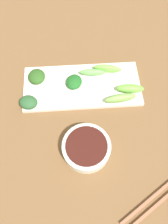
# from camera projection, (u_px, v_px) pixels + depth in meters

# --- Properties ---
(tabletop) EXTENTS (2.10, 2.10, 0.02)m
(tabletop) POSITION_uv_depth(u_px,v_px,m) (89.00, 110.00, 0.71)
(tabletop) COLOR brown
(tabletop) RESTS_ON ground
(sauce_bowl) EXTENTS (0.13, 0.13, 0.04)m
(sauce_bowl) POSITION_uv_depth(u_px,v_px,m) (86.00, 148.00, 0.62)
(sauce_bowl) COLOR silver
(sauce_bowl) RESTS_ON tabletop
(serving_plate) EXTENTS (0.17, 0.37, 0.01)m
(serving_plate) POSITION_uv_depth(u_px,v_px,m) (82.00, 86.00, 0.73)
(serving_plate) COLOR silver
(serving_plate) RESTS_ON tabletop
(broccoli_stalk_0) EXTENTS (0.04, 0.10, 0.03)m
(broccoli_stalk_0) POSITION_uv_depth(u_px,v_px,m) (120.00, 98.00, 0.69)
(broccoli_stalk_0) COLOR #76A64E
(broccoli_stalk_0) RESTS_ON serving_plate
(broccoli_leafy_1) EXTENTS (0.07, 0.06, 0.03)m
(broccoli_leafy_1) POSITION_uv_depth(u_px,v_px,m) (74.00, 82.00, 0.72)
(broccoli_leafy_1) COLOR #1D5C20
(broccoli_leafy_1) RESTS_ON serving_plate
(broccoli_stalk_2) EXTENTS (0.03, 0.09, 0.02)m
(broccoli_stalk_2) POSITION_uv_depth(u_px,v_px,m) (92.00, 72.00, 0.74)
(broccoli_stalk_2) COLOR #69AC56
(broccoli_stalk_2) RESTS_ON serving_plate
(broccoli_stalk_3) EXTENTS (0.04, 0.09, 0.03)m
(broccoli_stalk_3) POSITION_uv_depth(u_px,v_px,m) (130.00, 89.00, 0.71)
(broccoli_stalk_3) COLOR #6AAF40
(broccoli_stalk_3) RESTS_ON serving_plate
(broccoli_leafy_4) EXTENTS (0.06, 0.07, 0.03)m
(broccoli_leafy_4) POSITION_uv_depth(u_px,v_px,m) (28.00, 102.00, 0.68)
(broccoli_leafy_4) COLOR #29542D
(broccoli_leafy_4) RESTS_ON serving_plate
(broccoli_stalk_5) EXTENTS (0.04, 0.09, 0.03)m
(broccoli_stalk_5) POSITION_uv_depth(u_px,v_px,m) (107.00, 68.00, 0.74)
(broccoli_stalk_5) COLOR #72BC46
(broccoli_stalk_5) RESTS_ON serving_plate
(broccoli_leafy_6) EXTENTS (0.06, 0.06, 0.03)m
(broccoli_leafy_6) POSITION_uv_depth(u_px,v_px,m) (37.00, 76.00, 0.73)
(broccoli_leafy_6) COLOR #2A541D
(broccoli_leafy_6) RESTS_ON serving_plate
(chopsticks) EXTENTS (0.15, 0.21, 0.01)m
(chopsticks) POSITION_uv_depth(u_px,v_px,m) (157.00, 199.00, 0.58)
(chopsticks) COLOR #8E5B3F
(chopsticks) RESTS_ON tabletop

